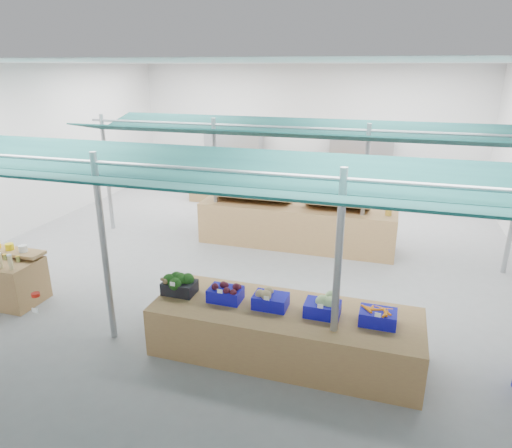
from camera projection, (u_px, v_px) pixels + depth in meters
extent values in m
plane|color=slate|center=(249.00, 252.00, 10.72)|extent=(13.00, 13.00, 0.00)
plane|color=silver|center=(248.00, 62.00, 9.33)|extent=(13.00, 13.00, 0.00)
plane|color=silver|center=(306.00, 127.00, 15.89)|extent=(12.00, 0.00, 12.00)
plane|color=silver|center=(26.00, 150.00, 11.68)|extent=(0.00, 13.00, 13.00)
cylinder|color=gray|center=(107.00, 173.00, 11.77)|extent=(0.10, 0.10, 3.00)
cylinder|color=gray|center=(104.00, 251.00, 6.88)|extent=(0.10, 0.10, 3.00)
cylinder|color=gray|center=(215.00, 182.00, 10.95)|extent=(0.10, 0.10, 3.00)
cylinder|color=gray|center=(337.00, 281.00, 5.92)|extent=(0.10, 0.10, 3.00)
cylinder|color=gray|center=(364.00, 193.00, 9.98)|extent=(0.10, 0.10, 3.00)
cylinder|color=gray|center=(209.00, 170.00, 5.96)|extent=(10.00, 0.06, 0.06)
cylinder|color=gray|center=(287.00, 127.00, 10.02)|extent=(10.00, 0.06, 0.06)
cube|color=black|center=(188.00, 187.00, 5.39)|extent=(9.50, 1.28, 0.30)
cube|color=black|center=(226.00, 166.00, 6.57)|extent=(9.50, 1.28, 0.30)
cube|color=black|center=(280.00, 135.00, 9.46)|extent=(9.50, 1.28, 0.30)
cube|color=black|center=(294.00, 127.00, 10.63)|extent=(9.50, 1.28, 0.30)
cube|color=#B23F33|center=(234.00, 157.00, 16.49)|extent=(2.00, 0.50, 2.00)
cube|color=#B23F33|center=(360.00, 164.00, 15.25)|extent=(2.00, 0.50, 2.00)
cube|color=#997247|center=(0.00, 250.00, 8.50)|extent=(1.84, 0.36, 0.06)
cube|color=olive|center=(284.00, 332.00, 6.80)|extent=(3.95, 1.34, 0.77)
cube|color=olive|center=(296.00, 225.00, 10.97)|extent=(4.65, 1.11, 1.00)
cube|color=olive|center=(271.00, 187.00, 14.50)|extent=(5.23, 1.58, 0.93)
imported|color=blue|center=(261.00, 193.00, 12.15)|extent=(0.68, 0.44, 1.86)
imported|color=maroon|center=(329.00, 198.00, 11.65)|extent=(0.90, 0.70, 1.86)
cube|color=black|center=(180.00, 287.00, 7.12)|extent=(0.50, 0.36, 0.20)
cube|color=white|center=(172.00, 284.00, 6.87)|extent=(0.08, 0.01, 0.06)
cube|color=#110FA6|center=(225.00, 294.00, 6.91)|extent=(0.50, 0.36, 0.20)
cube|color=white|center=(220.00, 291.00, 6.65)|extent=(0.08, 0.01, 0.06)
cube|color=#110FA6|center=(271.00, 301.00, 6.71)|extent=(0.50, 0.36, 0.20)
cube|color=white|center=(267.00, 298.00, 6.45)|extent=(0.08, 0.01, 0.06)
cube|color=#110FA6|center=(322.00, 309.00, 6.49)|extent=(0.50, 0.36, 0.20)
cube|color=white|center=(320.00, 306.00, 6.24)|extent=(0.08, 0.01, 0.06)
cube|color=#110FA6|center=(378.00, 317.00, 6.27)|extent=(0.50, 0.36, 0.20)
cube|color=white|center=(378.00, 315.00, 6.02)|extent=(0.08, 0.01, 0.06)
sphere|color=brown|center=(166.00, 281.00, 7.00)|extent=(0.09, 0.09, 0.09)
sphere|color=brown|center=(162.00, 279.00, 6.98)|extent=(0.06, 0.06, 0.06)
cylinder|color=red|center=(36.00, 295.00, 6.40)|extent=(0.12, 0.12, 0.05)
cube|color=white|center=(35.00, 311.00, 6.42)|extent=(0.10, 0.01, 0.07)
cube|color=#997247|center=(251.00, 198.00, 10.97)|extent=(1.90, 0.68, 0.26)
cube|color=#997247|center=(336.00, 206.00, 10.41)|extent=(1.50, 0.68, 0.26)
cylinder|color=#8C6019|center=(389.00, 210.00, 10.09)|extent=(0.14, 0.14, 0.22)
cone|color=#26661E|center=(389.00, 202.00, 10.03)|extent=(0.12, 0.12, 0.18)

